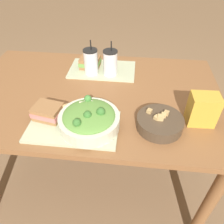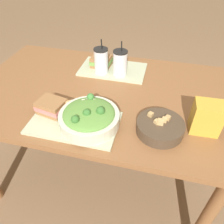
% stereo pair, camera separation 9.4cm
% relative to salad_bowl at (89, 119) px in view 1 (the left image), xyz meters
% --- Properties ---
extents(ground_plane, '(12.00, 12.00, 0.00)m').
position_rel_salad_bowl_xyz_m(ground_plane, '(-0.04, 0.28, -0.81)').
color(ground_plane, '#846647').
extents(dining_table, '(1.41, 0.88, 0.75)m').
position_rel_salad_bowl_xyz_m(dining_table, '(-0.04, 0.28, -0.15)').
color(dining_table, brown).
rests_on(dining_table, ground_plane).
extents(tray_near, '(0.41, 0.24, 0.01)m').
position_rel_salad_bowl_xyz_m(tray_near, '(-0.07, -0.01, -0.05)').
color(tray_near, '#B2BC99').
rests_on(tray_near, dining_table).
extents(tray_far, '(0.41, 0.24, 0.01)m').
position_rel_salad_bowl_xyz_m(tray_far, '(-0.02, 0.51, -0.05)').
color(tray_far, '#B2BC99').
rests_on(tray_far, dining_table).
extents(salad_bowl, '(0.27, 0.27, 0.10)m').
position_rel_salad_bowl_xyz_m(salad_bowl, '(0.00, 0.00, 0.00)').
color(salad_bowl, beige).
rests_on(salad_bowl, tray_near).
extents(soup_bowl, '(0.21, 0.21, 0.08)m').
position_rel_salad_bowl_xyz_m(soup_bowl, '(0.31, 0.04, -0.02)').
color(soup_bowl, '#473828').
rests_on(soup_bowl, dining_table).
extents(sandwich_near, '(0.15, 0.13, 0.06)m').
position_rel_salad_bowl_xyz_m(sandwich_near, '(-0.20, 0.04, -0.01)').
color(sandwich_near, olive).
rests_on(sandwich_near, tray_near).
extents(baguette_near, '(0.12, 0.10, 0.06)m').
position_rel_salad_bowl_xyz_m(baguette_near, '(-0.09, 0.08, -0.01)').
color(baguette_near, tan).
rests_on(baguette_near, tray_near).
extents(sandwich_far, '(0.13, 0.12, 0.06)m').
position_rel_salad_bowl_xyz_m(sandwich_far, '(-0.10, 0.53, -0.01)').
color(sandwich_far, olive).
rests_on(sandwich_far, tray_far).
extents(drink_cup_dark, '(0.08, 0.08, 0.21)m').
position_rel_salad_bowl_xyz_m(drink_cup_dark, '(-0.08, 0.45, 0.03)').
color(drink_cup_dark, silver).
rests_on(drink_cup_dark, tray_far).
extents(drink_cup_red, '(0.08, 0.08, 0.21)m').
position_rel_salad_bowl_xyz_m(drink_cup_red, '(0.04, 0.45, 0.03)').
color(drink_cup_red, silver).
rests_on(drink_cup_red, tray_far).
extents(chip_bag, '(0.13, 0.09, 0.15)m').
position_rel_salad_bowl_xyz_m(chip_bag, '(0.50, 0.10, 0.02)').
color(chip_bag, gold).
rests_on(chip_bag, dining_table).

